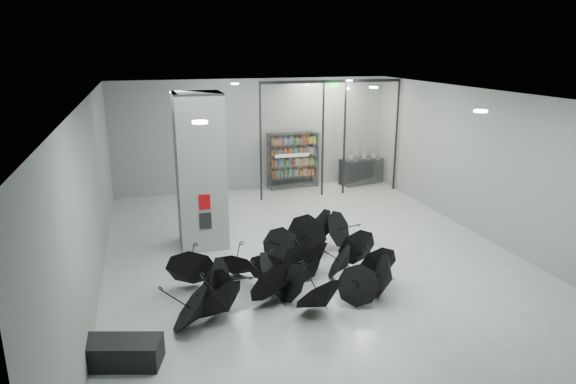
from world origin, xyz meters
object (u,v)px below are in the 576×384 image
object	(u,v)px
bookshelf	(293,160)
umbrella_cluster	(292,274)
column	(200,171)
shop_counter	(361,171)
bench	(120,352)

from	to	relation	value
bookshelf	umbrella_cluster	distance (m)	8.20
column	shop_counter	world-z (taller)	column
column	bookshelf	xyz separation A→B (m)	(3.90, 4.75, -0.97)
bench	umbrella_cluster	bearing A→B (deg)	44.69
column	umbrella_cluster	xyz separation A→B (m)	(1.54, -3.07, -1.70)
bench	shop_counter	bearing A→B (deg)	64.12
bench	shop_counter	distance (m)	12.87
shop_counter	umbrella_cluster	distance (m)	9.16
bench	bookshelf	size ratio (longest dim) A/B	0.66
umbrella_cluster	column	bearing A→B (deg)	116.71
column	shop_counter	distance (m)	8.15
column	umbrella_cluster	world-z (taller)	column
umbrella_cluster	bench	bearing A→B (deg)	-151.20
column	bookshelf	bearing A→B (deg)	50.59
bookshelf	shop_counter	size ratio (longest dim) A/B	1.27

